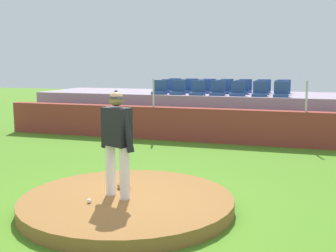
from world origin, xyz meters
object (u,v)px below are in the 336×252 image
Objects in this scene: stadium_chair_4 at (238,91)px; stadium_chair_13 at (281,90)px; stadium_chair_3 at (218,91)px; stadium_chair_8 at (185,89)px; fielding_glove at (124,186)px; stadium_chair_17 at (227,88)px; stadium_chair_6 at (281,92)px; baseball at (89,201)px; stadium_chair_2 at (198,90)px; stadium_chair_11 at (242,90)px; stadium_chair_15 at (192,87)px; stadium_chair_20 at (284,89)px; stadium_chair_12 at (262,90)px; pitcher at (117,136)px; stadium_chair_19 at (264,89)px; stadium_chair_9 at (203,89)px; stadium_chair_16 at (209,88)px; stadium_chair_5 at (260,92)px; stadium_chair_14 at (174,87)px; stadium_chair_1 at (178,90)px; stadium_chair_18 at (245,88)px; stadium_chair_10 at (223,89)px.

stadium_chair_4 is 1.00× the size of stadium_chair_13.
stadium_chair_3 and stadium_chair_8 have the same top height.
fielding_glove is at bearing 97.98° from stadium_chair_8.
stadium_chair_8 is 1.00× the size of stadium_chair_17.
stadium_chair_6 is 1.00× the size of stadium_chair_13.
stadium_chair_6 is 3.64m from stadium_chair_8.
baseball is 0.15× the size of stadium_chair_2.
stadium_chair_13 is at bearing -178.30° from stadium_chair_11.
stadium_chair_15 is 1.00× the size of stadium_chair_20.
stadium_chair_2 is at bearing 23.64° from stadium_chair_12.
stadium_chair_19 is at bearing 105.85° from pitcher.
stadium_chair_15 is at bearing -39.90° from stadium_chair_4.
stadium_chair_16 is at bearing -92.22° from stadium_chair_9.
stadium_chair_5 is at bearing 179.44° from stadium_chair_4.
stadium_chair_19 is (1.86, 10.22, 1.29)m from baseball.
baseball is 10.61m from stadium_chair_20.
fielding_glove is 7.74m from stadium_chair_4.
stadium_chair_3 is at bearing 128.85° from stadium_chair_9.
stadium_chair_9 is 1.00× the size of stadium_chair_13.
stadium_chair_6 is 1.00× the size of stadium_chair_15.
stadium_chair_16 is (1.41, -0.01, 0.00)m from stadium_chair_14.
baseball is 0.15× the size of stadium_chair_13.
pitcher is 3.67× the size of stadium_chair_4.
stadium_chair_3 is at bearing 50.05° from stadium_chair_11.
stadium_chair_13 is (2.78, 0.93, 0.00)m from stadium_chair_2.
stadium_chair_13 and stadium_chair_15 have the same top height.
stadium_chair_2 reaches higher than baseball.
stadium_chair_1 is 1.87m from stadium_chair_14.
stadium_chair_18 is (0.70, -0.01, 0.00)m from stadium_chair_17.
stadium_chair_6 and stadium_chair_8 have the same top height.
stadium_chair_13 is at bearing -179.64° from stadium_chair_12.
stadium_chair_6 is (2.82, -0.01, 0.00)m from stadium_chair_2.
pitcher reaches higher than stadium_chair_12.
pitcher is 8.17m from stadium_chair_5.
stadium_chair_12 is at bearing -88.64° from stadium_chair_5.
stadium_chair_3 and stadium_chair_15 have the same top height.
stadium_chair_11 is (-1.42, 0.89, 0.00)m from stadium_chair_6.
stadium_chair_12 is at bearing 129.04° from stadium_chair_18.
stadium_chair_6 is at bearing 177.93° from stadium_chair_4.
stadium_chair_8 is at bearing 127.32° from stadium_chair_14.
stadium_chair_15 is at bearing -31.76° from stadium_chair_5.
pitcher is at bearing 80.11° from stadium_chair_12.
stadium_chair_19 is (0.70, 0.90, 0.00)m from stadium_chair_11.
stadium_chair_9 is at bearing -58.74° from fielding_glove.
stadium_chair_9 is 0.73m from stadium_chair_10.
stadium_chair_10 is (1.43, -0.01, 0.00)m from stadium_chair_8.
stadium_chair_4 is at bearing -2.07° from stadium_chair_6.
stadium_chair_6 is at bearing 156.84° from stadium_chair_14.
stadium_chair_5 is 2.26m from stadium_chair_17.
stadium_chair_6 is at bearing 92.15° from stadium_chair_13.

